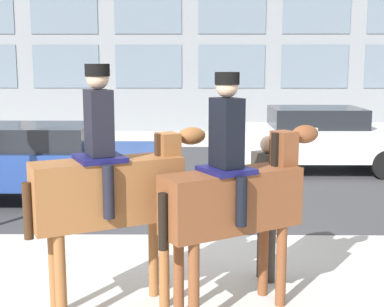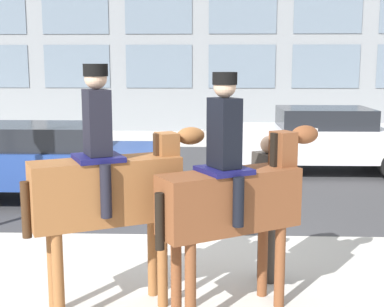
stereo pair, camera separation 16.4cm
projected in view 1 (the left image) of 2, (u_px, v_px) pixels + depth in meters
ground_plane at (177, 246)px, 7.52m from camera, size 80.00×80.00×0.00m
road_surface at (185, 176)px, 12.20m from camera, size 20.95×8.50×0.01m
mounted_horse_lead at (111, 186)px, 5.36m from camera, size 1.79×1.09×2.54m
mounted_horse_companion at (235, 192)px, 5.37m from camera, size 1.74×1.19×2.46m
pedestrian_bystander at (267, 196)px, 6.19m from camera, size 0.76×0.72×1.73m
street_car_near_lane at (33, 160)px, 9.84m from camera, size 4.66×1.79×1.43m
street_car_far_lane at (319, 138)px, 12.60m from camera, size 4.16×1.98×1.52m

